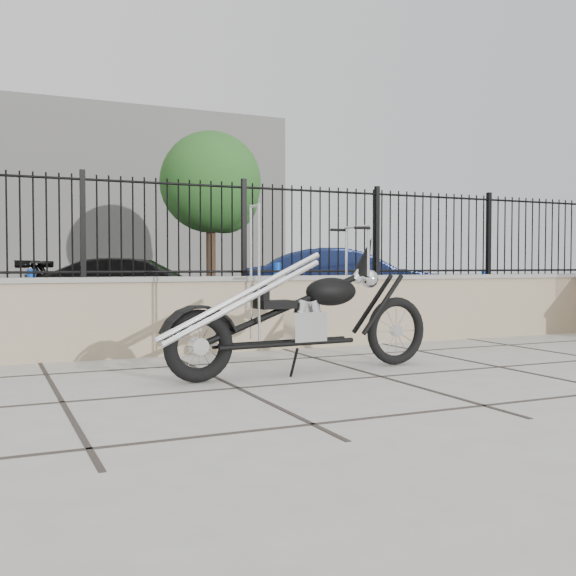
# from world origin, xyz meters

# --- Properties ---
(ground_plane) EXTENTS (90.00, 90.00, 0.00)m
(ground_plane) POSITION_xyz_m (0.00, 0.00, 0.00)
(ground_plane) COLOR #99968E
(ground_plane) RESTS_ON ground
(parking_lot) EXTENTS (30.00, 30.00, 0.00)m
(parking_lot) POSITION_xyz_m (0.00, 12.50, 0.00)
(parking_lot) COLOR black
(parking_lot) RESTS_ON ground
(retaining_wall) EXTENTS (14.00, 0.36, 0.96)m
(retaining_wall) POSITION_xyz_m (0.00, 2.50, 0.48)
(retaining_wall) COLOR gray
(retaining_wall) RESTS_ON ground_plane
(iron_fence) EXTENTS (14.00, 0.08, 1.20)m
(iron_fence) POSITION_xyz_m (0.00, 2.50, 1.56)
(iron_fence) COLOR black
(iron_fence) RESTS_ON retaining_wall
(background_building) EXTENTS (22.00, 6.00, 8.00)m
(background_building) POSITION_xyz_m (0.00, 26.50, 4.00)
(background_building) COLOR beige
(background_building) RESTS_ON ground_plane
(chopper_motorcycle) EXTENTS (2.90, 0.70, 1.72)m
(chopper_motorcycle) POSITION_xyz_m (0.85, 0.50, 0.86)
(chopper_motorcycle) COLOR black
(chopper_motorcycle) RESTS_ON ground_plane
(car_black) EXTENTS (4.60, 3.17, 1.24)m
(car_black) POSITION_xyz_m (0.68, 7.35, 0.62)
(car_black) COLOR black
(car_black) RESTS_ON parking_lot
(car_blue) EXTENTS (4.64, 2.95, 1.44)m
(car_blue) POSITION_xyz_m (4.94, 6.83, 0.72)
(car_blue) COLOR #111B40
(car_blue) RESTS_ON parking_lot
(bollard_a) EXTENTS (0.16, 0.16, 1.04)m
(bollard_a) POSITION_xyz_m (-1.42, 4.95, 0.52)
(bollard_a) COLOR #0B41A8
(bollard_a) RESTS_ON ground_plane
(bollard_b) EXTENTS (0.18, 0.18, 1.14)m
(bollard_b) POSITION_xyz_m (2.34, 4.50, 0.57)
(bollard_b) COLOR blue
(bollard_b) RESTS_ON ground_plane
(bollard_c) EXTENTS (0.13, 0.13, 1.00)m
(bollard_c) POSITION_xyz_m (6.89, 4.78, 0.50)
(bollard_c) COLOR #0C60B4
(bollard_c) RESTS_ON ground_plane
(tree_right) EXTENTS (3.42, 3.42, 5.77)m
(tree_right) POSITION_xyz_m (4.97, 16.22, 4.04)
(tree_right) COLOR #382619
(tree_right) RESTS_ON ground_plane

